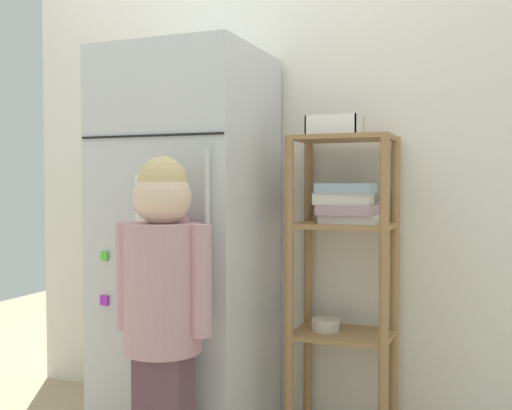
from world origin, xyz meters
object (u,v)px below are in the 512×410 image
object	(u,v)px
refrigerator	(188,243)
fruit_bin	(335,127)
pantry_shelf_unit	(344,246)
child_standing	(163,287)

from	to	relation	value
refrigerator	fruit_bin	bearing A→B (deg)	14.66
pantry_shelf_unit	fruit_bin	world-z (taller)	fruit_bin
refrigerator	child_standing	world-z (taller)	refrigerator
refrigerator	child_standing	xyz separation A→B (m)	(0.13, -0.43, -0.10)
child_standing	fruit_bin	distance (m)	0.93
child_standing	fruit_bin	world-z (taller)	fruit_bin
child_standing	pantry_shelf_unit	xyz separation A→B (m)	(0.48, 0.57, 0.10)
refrigerator	pantry_shelf_unit	size ratio (longest dim) A/B	1.28
refrigerator	fruit_bin	world-z (taller)	refrigerator
refrigerator	fruit_bin	distance (m)	0.76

